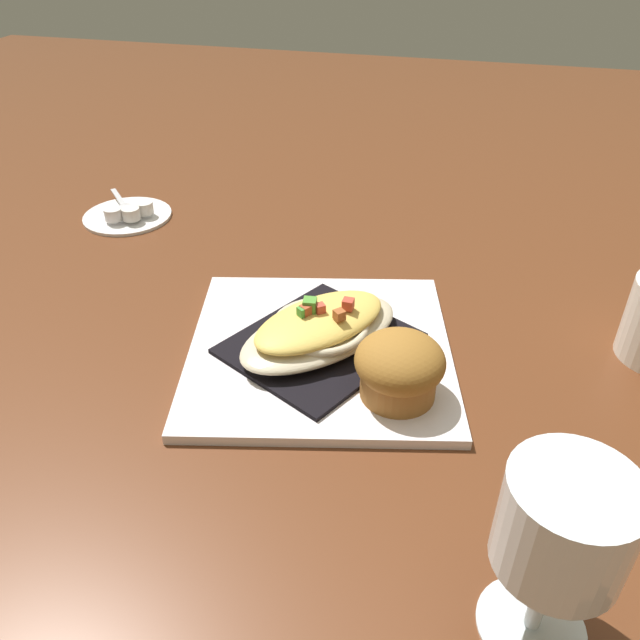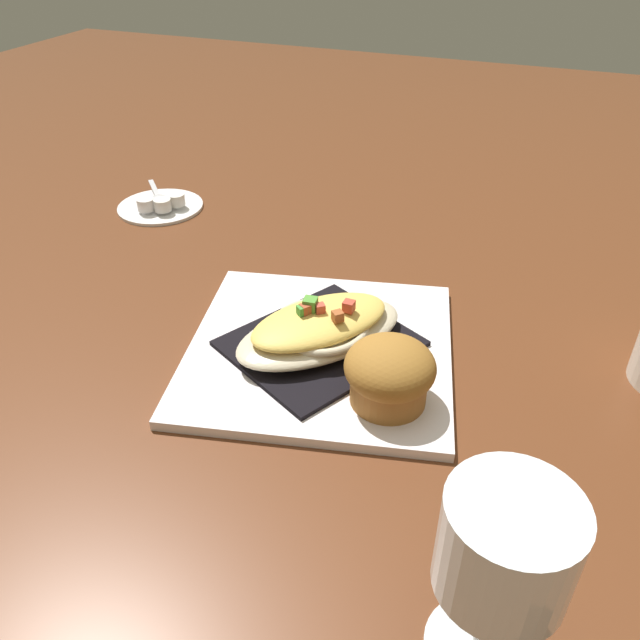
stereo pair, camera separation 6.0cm
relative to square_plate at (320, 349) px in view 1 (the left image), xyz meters
name	(u,v)px [view 1 (the left image)]	position (x,y,z in m)	size (l,w,h in m)	color
ground_plane	(320,353)	(0.00, 0.00, -0.01)	(2.60, 2.60, 0.00)	brown
square_plate	(320,349)	(0.00, 0.00, 0.00)	(0.25, 0.25, 0.01)	white
folded_napkin	(320,343)	(0.00, 0.00, 0.01)	(0.16, 0.14, 0.00)	black
gratin_dish	(320,327)	(0.00, 0.00, 0.03)	(0.18, 0.19, 0.05)	beige
muffin	(399,367)	(0.08, -0.05, 0.04)	(0.08, 0.08, 0.06)	#9F632C
stemmed_glass	(562,533)	(0.20, -0.24, 0.09)	(0.07, 0.07, 0.13)	white
creamer_saucer	(127,214)	(-0.33, 0.23, 0.00)	(0.12, 0.12, 0.01)	white
spoon	(125,207)	(-0.34, 0.24, 0.01)	(0.07, 0.08, 0.01)	silver
creamer_cup_0	(113,214)	(-0.34, 0.21, 0.01)	(0.02, 0.02, 0.02)	silver
creamer_cup_1	(131,214)	(-0.32, 0.21, 0.01)	(0.02, 0.02, 0.02)	silver
creamer_cup_2	(144,208)	(-0.31, 0.23, 0.01)	(0.02, 0.02, 0.02)	white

